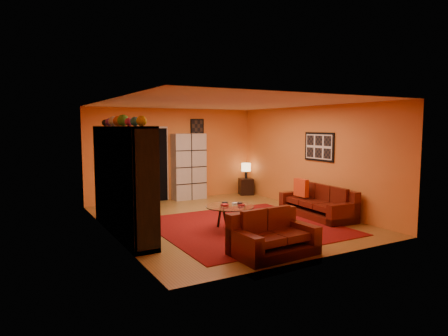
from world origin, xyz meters
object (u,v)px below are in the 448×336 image
tv (126,185)px  table_lamp (246,168)px  coffee_table (230,208)px  entertainment_unit (122,181)px  bowl_chair (142,196)px  storage_cabinet (189,166)px  loveseat (271,236)px  side_table (246,187)px  sofa (320,204)px

tv → table_lamp: tv is taller
coffee_table → entertainment_unit: bearing=157.7°
bowl_chair → storage_cabinet: bearing=12.4°
loveseat → coffee_table: (0.16, 1.62, 0.16)m
entertainment_unit → storage_cabinet: entertainment_unit is taller
coffee_table → side_table: side_table is taller
loveseat → storage_cabinet: (0.87, 5.22, 0.66)m
tv → bowl_chair: (1.10, 2.54, -0.70)m
loveseat → storage_cabinet: size_ratio=0.74×
bowl_chair → side_table: 3.35m
entertainment_unit → side_table: size_ratio=6.00×
sofa → loveseat: (-2.61, -1.68, -0.00)m
entertainment_unit → coffee_table: size_ratio=3.07×
entertainment_unit → sofa: size_ratio=1.51×
sofa → side_table: size_ratio=3.97×
sofa → bowl_chair: size_ratio=3.20×
tv → entertainment_unit: bearing=33.8°
coffee_table → bowl_chair: (-0.80, 3.27, -0.17)m
storage_cabinet → side_table: size_ratio=3.78×
bowl_chair → coffee_table: bearing=-76.2°
tv → side_table: tv is taller
sofa → storage_cabinet: (-1.74, 3.54, 0.66)m
loveseat → table_lamp: table_lamp is taller
sofa → entertainment_unit: bearing=173.7°
tv → loveseat: bearing=-143.4°
coffee_table → bowl_chair: size_ratio=1.57×
sofa → bowl_chair: (-3.26, 3.21, -0.01)m
storage_cabinet → loveseat: bearing=-99.7°
loveseat → sofa: bearing=-60.1°
side_table → table_lamp: (0.00, -0.00, 0.58)m
storage_cabinet → side_table: (1.84, -0.18, -0.69)m
side_table → tv: bearing=-148.8°
sofa → loveseat: bearing=-143.9°
tv → storage_cabinet: size_ratio=0.47×
storage_cabinet → sofa: bearing=-64.0°
loveseat → storage_cabinet: 5.33m
entertainment_unit → bowl_chair: bearing=65.0°
bowl_chair → tv: bearing=-113.4°
entertainment_unit → storage_cabinet: 3.86m
tv → side_table: 5.25m
entertainment_unit → loveseat: size_ratio=2.13×
table_lamp → bowl_chair: bearing=-177.4°
sofa → coffee_table: sofa is taller
sofa → storage_cabinet: 4.00m
bowl_chair → side_table: bearing=2.6°
entertainment_unit → table_lamp: entertainment_unit is taller
tv → coffee_table: tv is taller
table_lamp → storage_cabinet: bearing=174.4°
sofa → table_lamp: bearing=91.7°
entertainment_unit → storage_cabinet: (2.66, 2.80, -0.11)m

